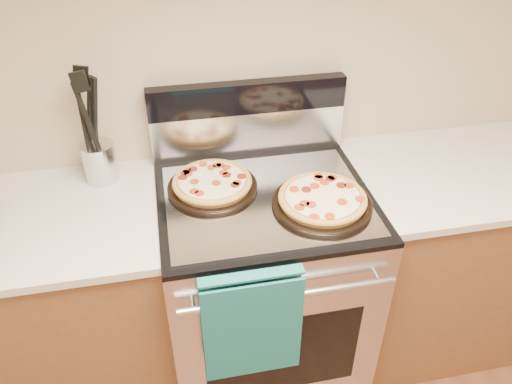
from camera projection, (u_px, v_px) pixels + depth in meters
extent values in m
plane|color=#C8AD90|center=(245.00, 44.00, 1.81)|extent=(4.00, 0.00, 4.00)
cube|color=#B7B7BC|center=(263.00, 287.00, 2.06)|extent=(0.76, 0.68, 0.90)
cube|color=black|center=(283.00, 355.00, 1.79)|extent=(0.56, 0.01, 0.40)
cube|color=black|center=(264.00, 198.00, 1.79)|extent=(0.76, 0.68, 0.02)
cube|color=silver|center=(248.00, 132.00, 1.98)|extent=(0.76, 0.06, 0.18)
cube|color=black|center=(248.00, 97.00, 1.89)|extent=(0.76, 0.06, 0.12)
cylinder|color=silver|center=(289.00, 296.00, 1.55)|extent=(0.70, 0.03, 0.03)
cube|color=gray|center=(266.00, 200.00, 1.76)|extent=(0.70, 0.55, 0.01)
cube|color=brown|center=(41.00, 317.00, 1.94)|extent=(1.00, 0.62, 0.88)
cube|color=beige|center=(7.00, 227.00, 1.68)|extent=(1.02, 0.64, 0.03)
cube|color=brown|center=(454.00, 255.00, 2.23)|extent=(1.00, 0.62, 0.88)
cube|color=beige|center=(481.00, 170.00, 1.96)|extent=(1.02, 0.64, 0.03)
cylinder|color=silver|center=(100.00, 162.00, 1.84)|extent=(0.15, 0.15, 0.15)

